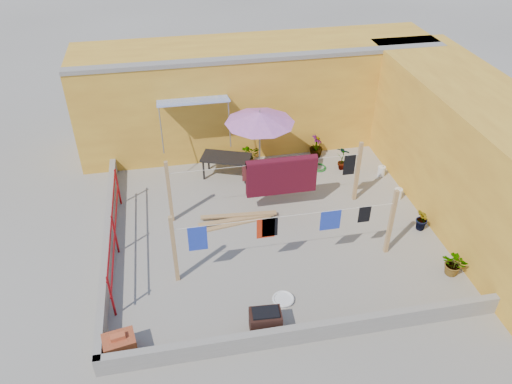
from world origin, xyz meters
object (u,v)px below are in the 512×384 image
(brazier, at_px, (265,322))
(plant_back_a, at_px, (249,155))
(outdoor_table, at_px, (226,159))
(green_hose, at_px, (319,167))
(white_basin, at_px, (283,299))
(water_jug_b, at_px, (381,171))
(brick_stack, at_px, (120,345))
(water_jug_a, at_px, (398,194))
(patio_umbrella, at_px, (260,118))

(brazier, height_order, plant_back_a, plant_back_a)
(outdoor_table, height_order, green_hose, outdoor_table)
(white_basin, xyz_separation_m, water_jug_b, (4.00, 4.27, 0.11))
(brazier, xyz_separation_m, white_basin, (0.54, 0.72, -0.23))
(green_hose, bearing_deg, brazier, -116.45)
(brick_stack, height_order, water_jug_a, brick_stack)
(brick_stack, bearing_deg, water_jug_b, 33.97)
(outdoor_table, bearing_deg, brick_stack, -116.43)
(white_basin, height_order, plant_back_a, plant_back_a)
(water_jug_b, bearing_deg, outdoor_table, 169.40)
(outdoor_table, bearing_deg, water_jug_a, -24.18)
(brick_stack, xyz_separation_m, brazier, (2.85, 0.00, 0.05))
(patio_umbrella, xyz_separation_m, water_jug_a, (3.61, -1.53, -1.91))
(brick_stack, xyz_separation_m, plant_back_a, (3.65, 6.30, 0.13))
(outdoor_table, bearing_deg, white_basin, -84.39)
(outdoor_table, relative_size, brazier, 2.38)
(outdoor_table, xyz_separation_m, water_jug_a, (4.50, -2.02, -0.44))
(white_basin, distance_m, water_jug_b, 5.85)
(water_jug_b, xyz_separation_m, plant_back_a, (-3.75, 1.31, 0.20))
(outdoor_table, relative_size, brick_stack, 2.32)
(brick_stack, xyz_separation_m, white_basin, (3.40, 0.72, -0.18))
(brick_stack, xyz_separation_m, water_jug_b, (7.40, 4.98, -0.08))
(brick_stack, relative_size, brazier, 1.02)
(outdoor_table, height_order, brick_stack, outdoor_table)
(water_jug_a, bearing_deg, outdoor_table, 155.82)
(brazier, relative_size, water_jug_a, 1.88)
(water_jug_b, distance_m, green_hose, 1.86)
(patio_umbrella, distance_m, brazier, 5.70)
(water_jug_a, xyz_separation_m, green_hose, (-1.70, 1.91, -0.12))
(patio_umbrella, distance_m, green_hose, 2.82)
(white_basin, distance_m, water_jug_a, 5.06)
(brick_stack, height_order, white_basin, brick_stack)
(brazier, relative_size, green_hose, 1.40)
(brazier, height_order, white_basin, brazier)
(white_basin, relative_size, plant_back_a, 0.67)
(green_hose, bearing_deg, patio_umbrella, -168.65)
(brick_stack, height_order, brazier, brazier)
(brazier, bearing_deg, green_hose, 63.55)
(brazier, xyz_separation_m, green_hose, (2.84, 5.72, -0.25))
(water_jug_a, xyz_separation_m, plant_back_a, (-3.75, 2.49, 0.20))
(white_basin, bearing_deg, green_hose, 65.28)
(brick_stack, relative_size, water_jug_a, 1.92)
(brick_stack, height_order, plant_back_a, plant_back_a)
(patio_umbrella, distance_m, white_basin, 5.05)
(patio_umbrella, relative_size, water_jug_b, 7.29)
(brazier, bearing_deg, patio_umbrella, 80.06)
(brick_stack, distance_m, brazier, 2.85)
(brazier, relative_size, white_basin, 1.37)
(green_hose, bearing_deg, outdoor_table, 177.72)
(white_basin, bearing_deg, water_jug_a, 37.64)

